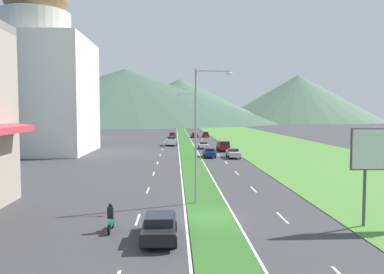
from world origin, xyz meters
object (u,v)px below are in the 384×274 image
at_px(street_lamp_mid, 193,122).
at_px(motorcycle_rider, 111,220).
at_px(car_5, 233,153).
at_px(car_3, 206,134).
at_px(pickup_truck_0, 223,146).
at_px(pickup_truck_1, 172,141).
at_px(car_4, 203,145).
at_px(street_lamp_near, 199,128).
at_px(car_2, 159,226).
at_px(car_6, 209,153).
at_px(car_0, 172,135).
at_px(car_1, 195,135).

bearing_deg(street_lamp_mid, motorcycle_rider, -100.83).
xyz_separation_m(car_5, motorcycle_rider, (-13.56, -37.91, -0.04)).
xyz_separation_m(car_3, motorcycle_rider, (-13.33, -90.64, -0.05)).
distance_m(car_5, motorcycle_rider, 40.26).
bearing_deg(car_5, pickup_truck_0, -178.79).
bearing_deg(pickup_truck_1, motorcycle_rider, 176.99).
xyz_separation_m(street_lamp_mid, car_5, (6.65, 1.79, -5.19)).
bearing_deg(car_4, street_lamp_near, -4.66).
height_order(street_lamp_mid, car_2, street_lamp_mid).
relative_size(car_4, pickup_truck_0, 0.82).
relative_size(car_2, car_3, 1.13).
relative_size(street_lamp_near, pickup_truck_0, 2.03).
bearing_deg(street_lamp_mid, car_2, -95.73).
bearing_deg(car_5, pickup_truck_1, -156.77).
bearing_deg(street_lamp_near, car_2, -108.45).
bearing_deg(street_lamp_near, car_6, 83.39).
relative_size(car_5, car_6, 1.04).
bearing_deg(street_lamp_mid, car_0, 94.02).
relative_size(car_6, motorcycle_rider, 2.29).
xyz_separation_m(street_lamp_near, car_5, (7.54, 30.88, -5.42)).
relative_size(car_2, pickup_truck_1, 0.86).
relative_size(car_1, motorcycle_rider, 2.15).
xyz_separation_m(street_lamp_near, pickup_truck_0, (7.31, 41.77, -5.22)).
height_order(street_lamp_near, car_0, street_lamp_near).
bearing_deg(pickup_truck_0, street_lamp_near, -9.93).
height_order(car_0, car_5, car_0).
height_order(street_lamp_near, car_3, street_lamp_near).
relative_size(street_lamp_mid, car_4, 2.36).
bearing_deg(street_lamp_mid, pickup_truck_1, 98.06).
bearing_deg(car_0, motorcycle_rider, 177.89).
relative_size(street_lamp_near, street_lamp_mid, 1.04).
distance_m(car_2, motorcycle_rider, 3.53).
bearing_deg(car_6, street_lamp_near, -6.61).
xyz_separation_m(street_lamp_mid, car_2, (-3.79, -37.78, -5.20)).
distance_m(car_3, pickup_truck_1, 30.45).
bearing_deg(street_lamp_near, street_lamp_mid, 88.25).
relative_size(car_0, car_3, 1.03).
xyz_separation_m(car_4, car_5, (3.71, -16.13, 0.06)).
height_order(car_3, pickup_truck_1, pickup_truck_1).
relative_size(street_lamp_mid, car_3, 2.56).
distance_m(car_5, pickup_truck_1, 26.12).
bearing_deg(car_1, car_0, -83.67).
relative_size(car_1, car_2, 0.92).
xyz_separation_m(street_lamp_mid, car_3, (6.42, 54.52, -5.18)).
height_order(car_0, pickup_truck_0, pickup_truck_0).
relative_size(car_0, car_1, 0.98).
xyz_separation_m(street_lamp_near, car_1, (3.85, 81.85, -5.48)).
distance_m(street_lamp_near, pickup_truck_0, 42.73).
distance_m(car_0, car_6, 49.55).
bearing_deg(car_6, pickup_truck_1, -164.22).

